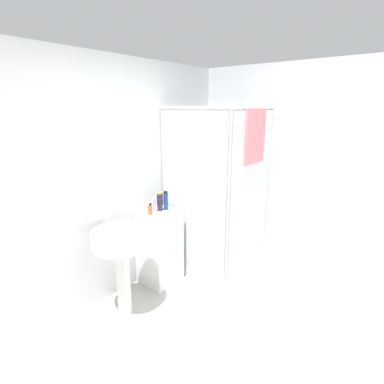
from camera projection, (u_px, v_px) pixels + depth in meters
The scene contains 10 objects.
ground_plane at pixel (254, 367), 2.40m from camera, with size 12.00×12.00×0.00m, color #B2AFA8.
wall_back at pixel (111, 184), 3.07m from camera, with size 6.40×0.06×2.50m, color silver.
wall_right at pixel (331, 178), 3.34m from camera, with size 0.06×6.40×2.50m, color silver.
shower_enclosure at pixel (218, 228), 3.76m from camera, with size 0.95×0.98×2.01m.
vanity_cabinet at pixel (160, 247), 3.50m from camera, with size 0.43×0.41×0.87m.
sink at pixel (121, 248), 2.85m from camera, with size 0.55×0.55×1.03m.
soap_dispenser at pixel (150, 210), 3.28m from camera, with size 0.05×0.05×0.13m.
shampoo_bottle_tall_black at pixel (160, 201), 3.40m from camera, with size 0.07×0.07×0.22m.
shampoo_bottle_blue at pixel (166, 201), 3.42m from camera, with size 0.05×0.05×0.22m.
lotion_bottle_white at pixel (154, 205), 3.37m from camera, with size 0.04×0.04×0.18m.
Camera 1 is at (-1.81, -0.80, 2.02)m, focal length 28.00 mm.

